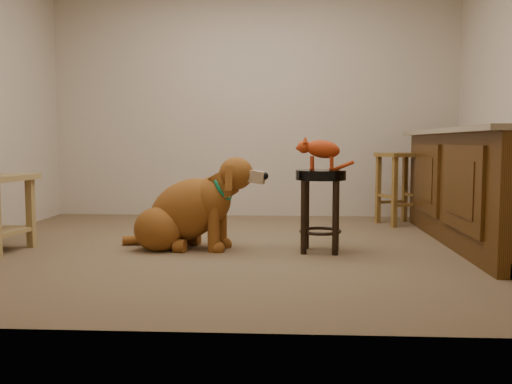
# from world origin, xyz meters

# --- Properties ---
(floor) EXTENTS (4.50, 4.00, 0.01)m
(floor) POSITION_xyz_m (0.00, 0.00, 0.00)
(floor) COLOR brown
(floor) RESTS_ON ground
(room_shell) EXTENTS (4.54, 4.04, 2.62)m
(room_shell) POSITION_xyz_m (0.00, 0.00, 1.68)
(room_shell) COLOR beige
(room_shell) RESTS_ON ground
(cabinet_run) EXTENTS (0.70, 2.56, 0.94)m
(cabinet_run) POSITION_xyz_m (1.94, 0.30, 0.44)
(cabinet_run) COLOR #4E2E0D
(cabinet_run) RESTS_ON ground
(padded_stool) EXTENTS (0.38, 0.38, 0.62)m
(padded_stool) POSITION_xyz_m (0.63, -0.11, 0.44)
(padded_stool) COLOR black
(padded_stool) RESTS_ON ground
(wood_stool) EXTENTS (0.51, 0.51, 0.72)m
(wood_stool) POSITION_xyz_m (1.51, 1.39, 0.38)
(wood_stool) COLOR brown
(wood_stool) RESTS_ON ground
(golden_retriever) EXTENTS (1.19, 0.65, 0.77)m
(golden_retriever) POSITION_xyz_m (-0.39, -0.03, 0.29)
(golden_retriever) COLOR brown
(golden_retriever) RESTS_ON ground
(tabby_kitten) EXTENTS (0.45, 0.16, 0.28)m
(tabby_kitten) POSITION_xyz_m (0.62, -0.11, 0.77)
(tabby_kitten) COLOR #A93310
(tabby_kitten) RESTS_ON padded_stool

